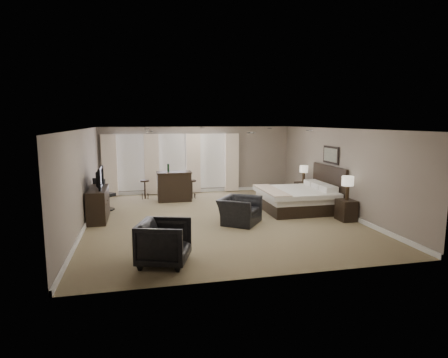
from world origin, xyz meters
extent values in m
cube|color=#7A6C4D|center=(0.00, 0.00, 0.00)|extent=(7.60, 8.60, 0.04)
cube|color=silver|center=(0.00, 0.00, 2.60)|extent=(7.60, 8.60, 0.04)
cube|color=gray|center=(0.00, 4.25, 1.30)|extent=(7.50, 0.04, 2.60)
cube|color=gray|center=(0.00, -4.25, 1.30)|extent=(7.50, 0.04, 2.60)
cube|color=gray|center=(-3.75, 0.00, 1.30)|extent=(0.04, 8.50, 2.60)
cube|color=gray|center=(3.75, 0.00, 1.30)|extent=(0.04, 8.50, 2.60)
cube|color=silver|center=(-2.60, 4.19, 1.25)|extent=(1.15, 0.04, 2.05)
cube|color=silver|center=(-1.00, 4.19, 1.25)|extent=(1.15, 0.04, 2.05)
cube|color=silver|center=(0.60, 4.19, 1.25)|extent=(1.15, 0.04, 2.05)
cube|color=beige|center=(-3.35, 4.07, 1.18)|extent=(0.55, 0.12, 2.30)
cube|color=beige|center=(-1.80, 4.07, 1.18)|extent=(0.55, 0.12, 2.30)
cube|color=beige|center=(-0.20, 4.07, 1.18)|extent=(0.55, 0.12, 2.30)
cube|color=beige|center=(1.35, 4.07, 1.18)|extent=(0.55, 0.12, 2.30)
cube|color=silver|center=(2.58, 0.45, 0.70)|extent=(2.21, 2.11, 1.41)
cube|color=black|center=(3.47, -1.00, 0.30)|extent=(0.45, 0.54, 0.59)
cube|color=black|center=(3.47, 1.90, 0.32)|extent=(0.47, 0.58, 0.63)
cube|color=beige|center=(3.47, -1.00, 0.94)|extent=(0.33, 0.33, 0.69)
cube|color=beige|center=(3.47, 1.90, 0.94)|extent=(0.30, 0.30, 0.61)
cube|color=slate|center=(3.70, 0.45, 1.75)|extent=(0.04, 0.96, 0.56)
cube|color=black|center=(-3.45, 0.66, 0.46)|extent=(0.51, 1.58, 0.92)
imported|color=black|center=(-3.45, 0.66, 0.98)|extent=(0.61, 1.06, 0.14)
imported|color=black|center=(0.42, -0.61, 0.49)|extent=(1.24, 1.33, 0.97)
imported|color=black|center=(-1.83, -3.20, 0.49)|extent=(1.13, 1.17, 0.97)
cube|color=black|center=(-1.08, 2.74, 0.53)|extent=(1.21, 0.63, 1.06)
cube|color=black|center=(-2.10, 3.35, 0.34)|extent=(0.37, 0.37, 0.69)
cube|color=black|center=(-0.41, 3.02, 0.34)|extent=(0.37, 0.37, 0.68)
cube|color=black|center=(-3.36, 1.79, 0.53)|extent=(0.76, 0.76, 1.06)
camera|label=1|loc=(-2.25, -10.39, 2.81)|focal=30.00mm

